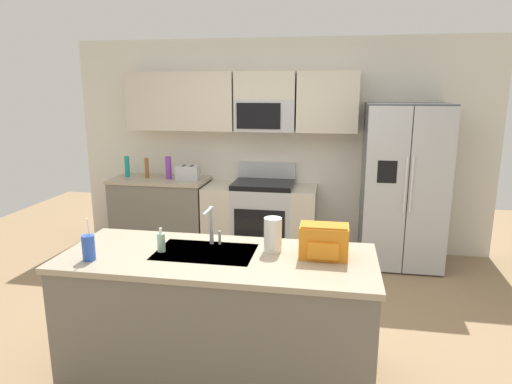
{
  "coord_description": "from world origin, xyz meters",
  "views": [
    {
      "loc": [
        0.71,
        -3.5,
        2.0
      ],
      "look_at": [
        -0.02,
        0.6,
        1.05
      ],
      "focal_mm": 31.77,
      "sensor_mm": 36.0,
      "label": 1
    }
  ],
  "objects_px": {
    "pepper_mill": "(147,168)",
    "bottle_teal": "(127,166)",
    "refrigerator": "(403,186)",
    "bottle_purple": "(169,168)",
    "backpack": "(324,241)",
    "drink_cup_blue": "(89,248)",
    "soap_dispenser": "(161,242)",
    "toaster": "(188,173)",
    "sink_faucet": "(211,223)",
    "paper_towel_roll": "(273,235)",
    "range_oven": "(260,218)"
  },
  "relations": [
    {
      "from": "backpack",
      "to": "drink_cup_blue",
      "type": "bearing_deg",
      "value": -168.14
    },
    {
      "from": "pepper_mill",
      "to": "sink_faucet",
      "type": "height_order",
      "value": "sink_faucet"
    },
    {
      "from": "refrigerator",
      "to": "bottle_teal",
      "type": "relative_size",
      "value": 6.96
    },
    {
      "from": "backpack",
      "to": "pepper_mill",
      "type": "bearing_deg",
      "value": 133.53
    },
    {
      "from": "soap_dispenser",
      "to": "backpack",
      "type": "xyz_separation_m",
      "value": [
        1.11,
        0.09,
        0.05
      ]
    },
    {
      "from": "paper_towel_roll",
      "to": "backpack",
      "type": "xyz_separation_m",
      "value": [
        0.35,
        -0.06,
        -0.0
      ]
    },
    {
      "from": "refrigerator",
      "to": "bottle_purple",
      "type": "xyz_separation_m",
      "value": [
        -2.81,
        0.05,
        0.12
      ]
    },
    {
      "from": "range_oven",
      "to": "bottle_purple",
      "type": "height_order",
      "value": "bottle_purple"
    },
    {
      "from": "refrigerator",
      "to": "soap_dispenser",
      "type": "distance_m",
      "value": 3.1
    },
    {
      "from": "paper_towel_roll",
      "to": "drink_cup_blue",
      "type": "bearing_deg",
      "value": -162.25
    },
    {
      "from": "pepper_mill",
      "to": "bottle_purple",
      "type": "relative_size",
      "value": 0.89
    },
    {
      "from": "soap_dispenser",
      "to": "paper_towel_roll",
      "type": "xyz_separation_m",
      "value": [
        0.76,
        0.14,
        0.05
      ]
    },
    {
      "from": "bottle_purple",
      "to": "paper_towel_roll",
      "type": "height_order",
      "value": "bottle_purple"
    },
    {
      "from": "drink_cup_blue",
      "to": "soap_dispenser",
      "type": "bearing_deg",
      "value": 29.7
    },
    {
      "from": "sink_faucet",
      "to": "soap_dispenser",
      "type": "relative_size",
      "value": 1.66
    },
    {
      "from": "refrigerator",
      "to": "bottle_purple",
      "type": "bearing_deg",
      "value": 178.97
    },
    {
      "from": "bottle_teal",
      "to": "range_oven",
      "type": "bearing_deg",
      "value": -0.84
    },
    {
      "from": "toaster",
      "to": "bottle_purple",
      "type": "height_order",
      "value": "bottle_purple"
    },
    {
      "from": "backpack",
      "to": "bottle_teal",
      "type": "bearing_deg",
      "value": 136.5
    },
    {
      "from": "pepper_mill",
      "to": "drink_cup_blue",
      "type": "height_order",
      "value": "drink_cup_blue"
    },
    {
      "from": "bottle_teal",
      "to": "sink_faucet",
      "type": "xyz_separation_m",
      "value": [
        1.76,
        -2.33,
        0.04
      ]
    },
    {
      "from": "refrigerator",
      "to": "bottle_purple",
      "type": "distance_m",
      "value": 2.81
    },
    {
      "from": "refrigerator",
      "to": "soap_dispenser",
      "type": "height_order",
      "value": "refrigerator"
    },
    {
      "from": "bottle_teal",
      "to": "paper_towel_roll",
      "type": "bearing_deg",
      "value": -47.06
    },
    {
      "from": "refrigerator",
      "to": "pepper_mill",
      "type": "distance_m",
      "value": 3.11
    },
    {
      "from": "refrigerator",
      "to": "backpack",
      "type": "height_order",
      "value": "refrigerator"
    },
    {
      "from": "pepper_mill",
      "to": "range_oven",
      "type": "bearing_deg",
      "value": 0.1
    },
    {
      "from": "toaster",
      "to": "pepper_mill",
      "type": "relative_size",
      "value": 1.12
    },
    {
      "from": "sink_faucet",
      "to": "drink_cup_blue",
      "type": "relative_size",
      "value": 0.98
    },
    {
      "from": "drink_cup_blue",
      "to": "range_oven",
      "type": "bearing_deg",
      "value": 75.85
    },
    {
      "from": "pepper_mill",
      "to": "drink_cup_blue",
      "type": "relative_size",
      "value": 0.87
    },
    {
      "from": "range_oven",
      "to": "paper_towel_roll",
      "type": "relative_size",
      "value": 5.67
    },
    {
      "from": "pepper_mill",
      "to": "sink_faucet",
      "type": "relative_size",
      "value": 0.89
    },
    {
      "from": "bottle_purple",
      "to": "soap_dispenser",
      "type": "xyz_separation_m",
      "value": [
        0.88,
        -2.47,
        -0.07
      ]
    },
    {
      "from": "pepper_mill",
      "to": "refrigerator",
      "type": "bearing_deg",
      "value": -1.28
    },
    {
      "from": "backpack",
      "to": "toaster",
      "type": "bearing_deg",
      "value": 126.26
    },
    {
      "from": "toaster",
      "to": "sink_faucet",
      "type": "height_order",
      "value": "sink_faucet"
    },
    {
      "from": "bottle_purple",
      "to": "soap_dispenser",
      "type": "bearing_deg",
      "value": -70.41
    },
    {
      "from": "refrigerator",
      "to": "pepper_mill",
      "type": "height_order",
      "value": "refrigerator"
    },
    {
      "from": "refrigerator",
      "to": "bottle_purple",
      "type": "height_order",
      "value": "refrigerator"
    },
    {
      "from": "toaster",
      "to": "sink_faucet",
      "type": "relative_size",
      "value": 0.99
    },
    {
      "from": "pepper_mill",
      "to": "soap_dispenser",
      "type": "distance_m",
      "value": 2.76
    },
    {
      "from": "pepper_mill",
      "to": "bottle_teal",
      "type": "bearing_deg",
      "value": 174.28
    },
    {
      "from": "soap_dispenser",
      "to": "bottle_purple",
      "type": "bearing_deg",
      "value": 109.59
    },
    {
      "from": "soap_dispenser",
      "to": "toaster",
      "type": "bearing_deg",
      "value": 104.2
    },
    {
      "from": "bottle_teal",
      "to": "drink_cup_blue",
      "type": "distance_m",
      "value": 2.95
    },
    {
      "from": "range_oven",
      "to": "toaster",
      "type": "xyz_separation_m",
      "value": [
        -0.9,
        -0.05,
        0.55
      ]
    },
    {
      "from": "drink_cup_blue",
      "to": "backpack",
      "type": "relative_size",
      "value": 0.9
    },
    {
      "from": "sink_faucet",
      "to": "paper_towel_roll",
      "type": "xyz_separation_m",
      "value": [
        0.45,
        -0.05,
        -0.05
      ]
    },
    {
      "from": "bottle_purple",
      "to": "backpack",
      "type": "height_order",
      "value": "bottle_purple"
    }
  ]
}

